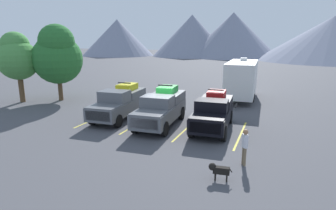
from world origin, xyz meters
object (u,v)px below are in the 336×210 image
pickup_truck_a (120,102)px  person_a (245,145)px  pickup_truck_c (213,112)px  camper_trailer_a (242,78)px  pickup_truck_b (161,107)px  dog (218,169)px

pickup_truck_a → person_a: size_ratio=3.37×
pickup_truck_c → camper_trailer_a: (0.43, 10.04, 0.91)m
pickup_truck_a → pickup_truck_c: (7.01, -0.10, -0.02)m
pickup_truck_c → camper_trailer_a: camper_trailer_a is taller
pickup_truck_b → person_a: pickup_truck_b is taller
pickup_truck_b → pickup_truck_c: (3.48, 0.33, -0.05)m
camper_trailer_a → person_a: 15.03m
pickup_truck_c → person_a: (2.57, -4.79, -0.15)m
person_a → pickup_truck_b: bearing=143.6°
pickup_truck_b → camper_trailer_a: size_ratio=0.71×
pickup_truck_c → camper_trailer_a: bearing=87.5°
pickup_truck_a → pickup_truck_b: (3.54, -0.43, 0.04)m
pickup_truck_a → camper_trailer_a: 12.46m
pickup_truck_c → dog: size_ratio=5.60×
pickup_truck_b → pickup_truck_c: size_ratio=1.09×
pickup_truck_c → camper_trailer_a: size_ratio=0.65×
camper_trailer_a → dog: camper_trailer_a is taller
camper_trailer_a → pickup_truck_b: bearing=-110.6°
pickup_truck_b → camper_trailer_a: bearing=69.4°
pickup_truck_b → dog: bearing=-50.4°
pickup_truck_c → pickup_truck_a: bearing=179.2°
pickup_truck_b → pickup_truck_a: bearing=173.0°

